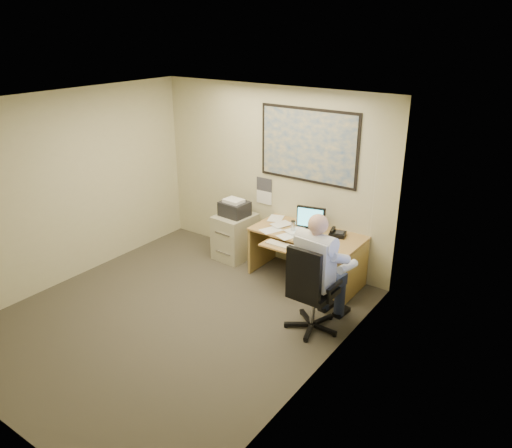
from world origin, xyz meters
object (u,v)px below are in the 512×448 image
Objects in this scene: desk at (328,258)px; office_chair at (311,306)px; filing_cabinet at (235,232)px; person at (315,273)px.

office_chair is (0.35, -1.12, -0.10)m from desk.
filing_cabinet is 0.86× the size of office_chair.
office_chair is at bearing -82.99° from person.
desk is 1.14m from person.
person is (-0.00, 0.08, 0.41)m from office_chair.
desk is at bearing 114.74° from person.
office_chair reaches higher than filing_cabinet.
person is at bearing -22.97° from filing_cabinet.
desk is 1.65m from filing_cabinet.
office_chair is 0.42m from person.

